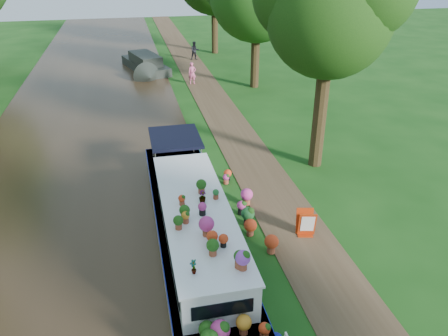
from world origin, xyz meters
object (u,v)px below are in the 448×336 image
at_px(sandwich_board, 306,224).
at_px(pedestrian_pink, 192,73).
at_px(plant_boat, 198,238).
at_px(pedestrian_dark, 195,51).
at_px(second_boat, 146,64).

height_order(sandwich_board, pedestrian_pink, pedestrian_pink).
distance_m(plant_boat, pedestrian_pink, 19.12).
bearing_deg(pedestrian_dark, second_boat, -150.35).
xyz_separation_m(plant_boat, pedestrian_pink, (2.75, 18.92, -0.08)).
bearing_deg(pedestrian_dark, pedestrian_pink, -104.83).
xyz_separation_m(sandwich_board, pedestrian_pink, (-0.90, 18.38, 0.34)).
distance_m(plant_boat, sandwich_board, 3.71).
distance_m(plant_boat, second_boat, 23.19).
height_order(second_boat, sandwich_board, second_boat).
relative_size(plant_boat, pedestrian_pink, 9.14).
distance_m(sandwich_board, pedestrian_dark, 25.51).
distance_m(sandwich_board, pedestrian_pink, 18.41).
height_order(sandwich_board, pedestrian_dark, pedestrian_dark).
height_order(plant_boat, pedestrian_dark, plant_boat).
xyz_separation_m(sandwich_board, pedestrian_dark, (0.42, 25.50, 0.35)).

